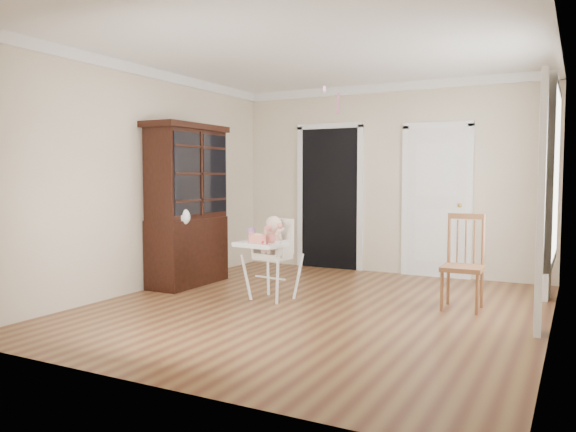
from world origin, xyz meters
The scene contains 16 objects.
floor centered at (0.00, 0.00, 0.00)m, with size 5.00×5.00×0.00m, color #59311E.
ceiling centered at (0.00, 0.00, 2.70)m, with size 5.00×5.00×0.00m, color white.
wall_back centered at (0.00, 2.50, 1.35)m, with size 4.50×4.50×0.00m, color beige.
wall_left centered at (-2.25, 0.00, 1.35)m, with size 5.00×5.00×0.00m, color beige.
wall_right centered at (2.25, 0.00, 1.35)m, with size 5.00×5.00×0.00m, color beige.
crown_molding centered at (0.00, 0.00, 2.64)m, with size 4.50×5.00×0.12m, color white, non-canonical shape.
doorway centered at (-0.90, 2.48, 1.11)m, with size 1.06×0.05×2.22m.
closet_door centered at (0.70, 2.48, 1.02)m, with size 0.96×0.09×2.13m.
window_right centered at (2.18, 0.80, 1.29)m, with size 0.13×1.84×2.30m.
high_chair centered at (-0.60, 0.16, 0.57)m, with size 0.61×0.72×0.93m.
baby centered at (-0.59, 0.19, 0.72)m, with size 0.27×0.22×0.44m.
cake centered at (-0.65, -0.07, 0.70)m, with size 0.25×0.25×0.11m.
sippy_cup centered at (-0.82, 0.08, 0.73)m, with size 0.08×0.08×0.20m.
china_cabinet centered at (-1.99, 0.44, 1.02)m, with size 0.54×1.21×2.04m.
dining_chair centered at (1.39, 0.68, 0.46)m, with size 0.41×0.41×0.99m.
streamer centered at (-0.15, 0.58, 2.37)m, with size 0.03×0.50×0.02m, color pink, non-canonical shape.
Camera 1 is at (2.45, -5.29, 1.38)m, focal length 35.00 mm.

